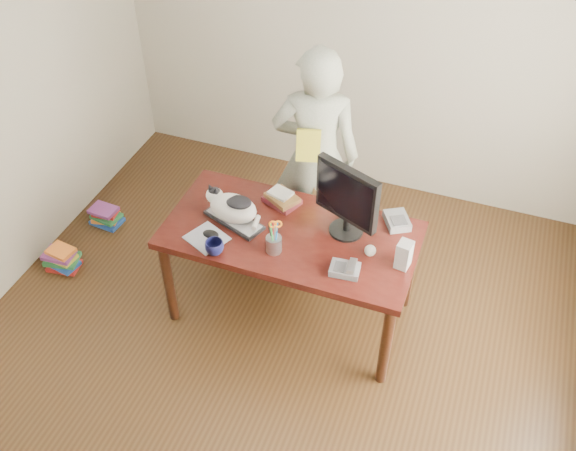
# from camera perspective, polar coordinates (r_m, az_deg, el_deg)

# --- Properties ---
(room) EXTENTS (4.50, 4.50, 4.50)m
(room) POSITION_cam_1_polar(r_m,az_deg,el_deg) (3.23, -3.39, 0.41)
(room) COLOR black
(room) RESTS_ON ground
(desk) EXTENTS (1.60, 0.80, 0.75)m
(desk) POSITION_cam_1_polar(r_m,az_deg,el_deg) (4.20, 0.61, -1.40)
(desk) COLOR black
(desk) RESTS_ON ground
(keyboard) EXTENTS (0.44, 0.29, 0.02)m
(keyboard) POSITION_cam_1_polar(r_m,az_deg,el_deg) (4.13, -4.80, 0.51)
(keyboard) COLOR black
(keyboard) RESTS_ON desk
(cat) EXTENTS (0.40, 0.29, 0.23)m
(cat) POSITION_cam_1_polar(r_m,az_deg,el_deg) (4.06, -5.04, 1.70)
(cat) COLOR white
(cat) RESTS_ON keyboard
(monitor) EXTENTS (0.43, 0.29, 0.50)m
(monitor) POSITION_cam_1_polar(r_m,az_deg,el_deg) (3.87, 5.26, 2.45)
(monitor) COLOR black
(monitor) RESTS_ON desk
(pen_cup) EXTENTS (0.13, 0.13, 0.25)m
(pen_cup) POSITION_cam_1_polar(r_m,az_deg,el_deg) (3.88, -1.26, -1.52)
(pen_cup) COLOR gray
(pen_cup) RESTS_ON desk
(mousepad) EXTENTS (0.30, 0.29, 0.01)m
(mousepad) POSITION_cam_1_polar(r_m,az_deg,el_deg) (4.03, -7.23, -1.10)
(mousepad) COLOR #B0B4BD
(mousepad) RESTS_ON desk
(mouse) EXTENTS (0.12, 0.11, 0.04)m
(mouse) POSITION_cam_1_polar(r_m,az_deg,el_deg) (4.02, -6.88, -0.77)
(mouse) COLOR black
(mouse) RESTS_ON mousepad
(coffee_mug) EXTENTS (0.15, 0.15, 0.09)m
(coffee_mug) POSITION_cam_1_polar(r_m,az_deg,el_deg) (3.90, -6.56, -1.93)
(coffee_mug) COLOR #0D0E35
(coffee_mug) RESTS_ON desk
(phone) EXTENTS (0.18, 0.16, 0.08)m
(phone) POSITION_cam_1_polar(r_m,az_deg,el_deg) (3.79, 5.13, -3.87)
(phone) COLOR slate
(phone) RESTS_ON desk
(speaker) EXTENTS (0.09, 0.10, 0.18)m
(speaker) POSITION_cam_1_polar(r_m,az_deg,el_deg) (3.83, 10.27, -2.56)
(speaker) COLOR #97979A
(speaker) RESTS_ON desk
(baseball) EXTENTS (0.07, 0.07, 0.07)m
(baseball) POSITION_cam_1_polar(r_m,az_deg,el_deg) (3.90, 7.32, -2.22)
(baseball) COLOR beige
(baseball) RESTS_ON desk
(book_stack) EXTENTS (0.27, 0.25, 0.09)m
(book_stack) POSITION_cam_1_polar(r_m,az_deg,el_deg) (4.23, -0.56, 2.41)
(book_stack) COLOR #4C141B
(book_stack) RESTS_ON desk
(calculator) EXTENTS (0.21, 0.23, 0.06)m
(calculator) POSITION_cam_1_polar(r_m,az_deg,el_deg) (4.14, 9.67, 0.43)
(calculator) COLOR slate
(calculator) RESTS_ON desk
(person) EXTENTS (0.69, 0.54, 1.68)m
(person) POSITION_cam_1_polar(r_m,az_deg,el_deg) (4.51, 2.48, 6.11)
(person) COLOR beige
(person) RESTS_ON ground
(held_book) EXTENTS (0.18, 0.13, 0.22)m
(held_book) POSITION_cam_1_polar(r_m,az_deg,el_deg) (4.26, 1.83, 7.12)
(held_book) COLOR gold
(held_book) RESTS_ON person
(book_pile_a) EXTENTS (0.27, 0.22, 0.18)m
(book_pile_a) POSITION_cam_1_polar(r_m,az_deg,el_deg) (5.10, -19.44, -2.82)
(book_pile_a) COLOR red
(book_pile_a) RESTS_ON ground
(book_pile_b) EXTENTS (0.26, 0.20, 0.15)m
(book_pile_b) POSITION_cam_1_polar(r_m,az_deg,el_deg) (5.39, -15.88, 0.83)
(book_pile_b) COLOR #1B46A3
(book_pile_b) RESTS_ON ground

